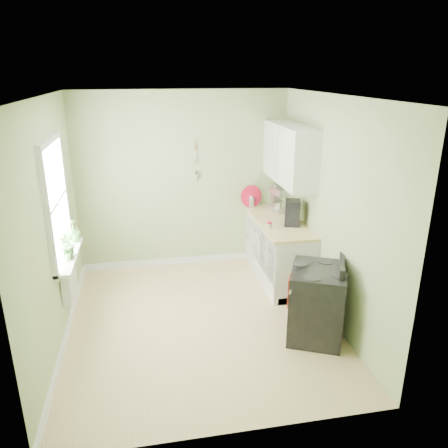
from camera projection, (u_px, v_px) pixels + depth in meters
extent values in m
cube|color=tan|center=(201.00, 322.00, 5.42)|extent=(3.20, 3.60, 0.02)
cube|color=white|center=(196.00, 95.00, 4.52)|extent=(3.20, 3.60, 0.02)
cube|color=#A2B37A|center=(183.00, 181.00, 6.65)|extent=(3.20, 0.02, 2.70)
cube|color=#A2B37A|center=(50.00, 228.00, 4.69)|extent=(0.02, 3.60, 2.70)
cube|color=#A2B37A|center=(331.00, 211.00, 5.25)|extent=(0.02, 3.60, 2.70)
cube|color=white|center=(279.00, 251.00, 6.43)|extent=(0.60, 1.60, 0.87)
cube|color=beige|center=(279.00, 222.00, 6.28)|extent=(0.64, 1.60, 0.04)
cube|color=white|center=(289.00, 154.00, 6.07)|extent=(0.35, 1.40, 0.80)
cube|color=white|center=(55.00, 202.00, 4.90)|extent=(0.02, 1.00, 1.30)
cube|color=white|center=(49.00, 141.00, 4.68)|extent=(0.06, 1.14, 0.07)
cube|color=white|center=(64.00, 258.00, 5.14)|extent=(0.06, 1.14, 0.07)
cube|color=white|center=(57.00, 202.00, 4.91)|extent=(0.04, 1.00, 0.04)
cube|color=white|center=(69.00, 256.00, 5.14)|extent=(0.18, 1.14, 0.04)
cube|color=white|center=(69.00, 283.00, 5.20)|extent=(0.12, 0.50, 0.35)
cylinder|color=beige|center=(196.00, 147.00, 6.48)|extent=(0.02, 0.02, 0.10)
cylinder|color=silver|center=(196.00, 155.00, 6.52)|extent=(0.01, 0.01, 0.16)
cylinder|color=silver|center=(196.00, 177.00, 6.63)|extent=(0.01, 0.14, 0.14)
cube|color=black|center=(317.00, 304.00, 5.01)|extent=(0.83, 0.88, 0.82)
cube|color=black|center=(319.00, 271.00, 4.87)|extent=(0.83, 0.88, 0.03)
cube|color=black|center=(342.00, 263.00, 4.89)|extent=(0.34, 0.65, 0.13)
cylinder|color=#B2B2B7|center=(293.00, 282.00, 4.85)|extent=(0.26, 0.52, 0.02)
cube|color=red|center=(289.00, 291.00, 4.99)|extent=(0.10, 0.19, 0.35)
cube|color=#B2B2B7|center=(278.00, 209.00, 6.68)|extent=(0.26, 0.34, 0.08)
cube|color=#B2B2B7|center=(276.00, 198.00, 6.75)|extent=(0.13, 0.11, 0.22)
cube|color=#B2B2B7|center=(279.00, 191.00, 6.61)|extent=(0.21, 0.32, 0.10)
sphere|color=#B2B2B7|center=(277.00, 188.00, 6.70)|extent=(0.12, 0.12, 0.12)
cylinder|color=silver|center=(280.00, 206.00, 6.60)|extent=(0.17, 0.17, 0.14)
cylinder|color=silver|center=(251.00, 202.00, 6.87)|extent=(0.11, 0.11, 0.15)
cone|color=silver|center=(251.00, 197.00, 6.84)|extent=(0.11, 0.11, 0.04)
cylinder|color=silver|center=(246.00, 201.00, 6.85)|extent=(0.10, 0.03, 0.08)
cube|color=black|center=(292.00, 213.00, 6.03)|extent=(0.26, 0.28, 0.36)
cylinder|color=black|center=(290.00, 220.00, 6.06)|extent=(0.11, 0.11, 0.12)
cylinder|color=red|center=(251.00, 196.00, 6.84)|extent=(0.35, 0.14, 0.35)
cylinder|color=#A3A083|center=(269.00, 226.00, 5.96)|extent=(0.07, 0.07, 0.07)
cylinder|color=red|center=(269.00, 223.00, 5.95)|extent=(0.08, 0.08, 0.01)
imported|color=#39682C|center=(66.00, 248.00, 4.92)|extent=(0.20, 0.17, 0.32)
imported|color=#39682C|center=(67.00, 244.00, 5.01)|extent=(0.20, 0.22, 0.33)
imported|color=#39682C|center=(73.00, 230.00, 5.49)|extent=(0.21, 0.21, 0.30)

